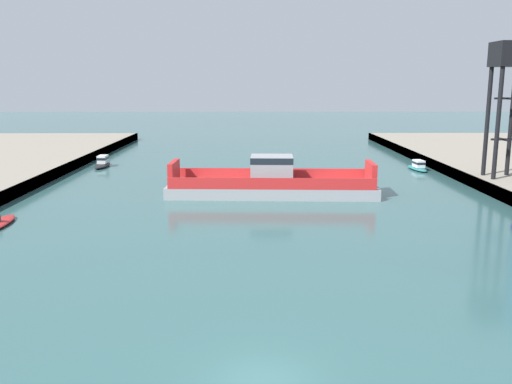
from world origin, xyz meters
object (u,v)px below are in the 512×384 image
at_px(chain_ferry, 272,183).
at_px(crane_tower, 509,72).
at_px(moored_boat_far_right, 103,163).
at_px(moored_boat_near_left, 418,166).

xyz_separation_m(chain_ferry, crane_tower, (24.06, 3.17, 10.82)).
bearing_deg(crane_tower, moored_boat_far_right, 161.23).
relative_size(chain_ferry, crane_tower, 1.50).
bearing_deg(moored_boat_far_right, crane_tower, -18.77).
bearing_deg(chain_ferry, moored_boat_near_left, 39.06).
relative_size(chain_ferry, moored_boat_far_right, 3.74).
bearing_deg(crane_tower, chain_ferry, -172.50).
distance_m(moored_boat_far_right, crane_tower, 49.69).
height_order(chain_ferry, moored_boat_far_right, chain_ferry).
height_order(chain_ferry, crane_tower, crane_tower).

